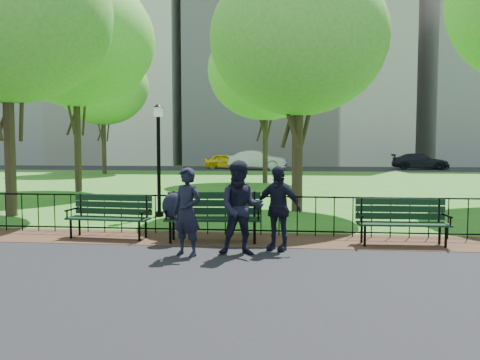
# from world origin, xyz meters

# --- Properties ---
(ground) EXTENTS (120.00, 120.00, 0.00)m
(ground) POSITION_xyz_m (0.00, 0.00, 0.00)
(ground) COLOR #31691B
(asphalt_path) EXTENTS (60.00, 9.20, 0.01)m
(asphalt_path) POSITION_xyz_m (0.00, -3.40, 0.01)
(asphalt_path) COLOR black
(asphalt_path) RESTS_ON ground
(dirt_strip) EXTENTS (60.00, 1.60, 0.01)m
(dirt_strip) POSITION_xyz_m (0.00, 1.50, 0.01)
(dirt_strip) COLOR #352116
(dirt_strip) RESTS_ON ground
(far_street) EXTENTS (70.00, 9.00, 0.01)m
(far_street) POSITION_xyz_m (0.00, 35.00, 0.01)
(far_street) COLOR black
(far_street) RESTS_ON ground
(iron_fence) EXTENTS (24.06, 0.06, 1.00)m
(iron_fence) POSITION_xyz_m (0.00, 2.00, 0.50)
(iron_fence) COLOR black
(iron_fence) RESTS_ON ground
(apartment_west) EXTENTS (22.00, 15.00, 26.00)m
(apartment_west) POSITION_xyz_m (-22.00, 48.00, 13.00)
(apartment_west) COLOR silver
(apartment_west) RESTS_ON ground
(apartment_mid) EXTENTS (24.00, 15.00, 30.00)m
(apartment_mid) POSITION_xyz_m (2.00, 48.00, 15.00)
(apartment_mid) COLOR beige
(apartment_mid) RESTS_ON ground
(park_bench_main) EXTENTS (2.04, 0.76, 1.12)m
(park_bench_main) POSITION_xyz_m (-0.72, 1.12, 0.71)
(park_bench_main) COLOR black
(park_bench_main) RESTS_ON ground
(park_bench_left_a) EXTENTS (1.82, 0.69, 1.01)m
(park_bench_left_a) POSITION_xyz_m (-2.62, 1.40, 0.58)
(park_bench_left_a) COLOR black
(park_bench_left_a) RESTS_ON ground
(park_bench_right_a) EXTENTS (1.79, 0.59, 1.01)m
(park_bench_right_a) POSITION_xyz_m (3.47, 1.31, 0.58)
(park_bench_right_a) COLOR black
(park_bench_right_a) RESTS_ON ground
(lamppost) EXTENTS (0.29, 0.29, 3.19)m
(lamppost) POSITION_xyz_m (-2.45, 4.62, 1.74)
(lamppost) COLOR black
(lamppost) RESTS_ON ground
(tree_near_w) EXTENTS (5.90, 5.90, 8.22)m
(tree_near_w) POSITION_xyz_m (-6.69, 4.29, 5.71)
(tree_near_w) COLOR #2D2116
(tree_near_w) RESTS_ON ground
(tree_near_e) EXTENTS (5.38, 5.38, 7.50)m
(tree_near_e) POSITION_xyz_m (1.47, 6.20, 5.20)
(tree_near_e) COLOR #2D2116
(tree_near_e) RESTS_ON ground
(tree_mid_w) EXTENTS (6.89, 6.89, 9.60)m
(tree_mid_w) POSITION_xyz_m (-8.09, 11.63, 6.67)
(tree_mid_w) COLOR #2D2116
(tree_mid_w) RESTS_ON ground
(tree_far_c) EXTENTS (6.33, 6.33, 8.82)m
(tree_far_c) POSITION_xyz_m (-0.06, 17.56, 6.13)
(tree_far_c) COLOR #2D2116
(tree_far_c) RESTS_ON ground
(tree_far_w) EXTENTS (6.69, 6.69, 9.32)m
(tree_far_w) POSITION_xyz_m (-12.45, 25.41, 6.47)
(tree_far_w) COLOR #2D2116
(tree_far_w) RESTS_ON ground
(person_left) EXTENTS (0.68, 0.58, 1.59)m
(person_left) POSITION_xyz_m (-0.62, -0.08, 0.81)
(person_left) COLOR black
(person_left) RESTS_ON asphalt_path
(person_mid) EXTENTS (0.86, 0.49, 1.71)m
(person_mid) POSITION_xyz_m (0.34, 0.09, 0.87)
(person_mid) COLOR black
(person_mid) RESTS_ON asphalt_path
(person_right) EXTENTS (1.01, 0.74, 1.60)m
(person_right) POSITION_xyz_m (0.99, 0.56, 0.81)
(person_right) COLOR black
(person_right) RESTS_ON asphalt_path
(taxi) EXTENTS (4.14, 2.05, 1.36)m
(taxi) POSITION_xyz_m (-4.47, 34.57, 0.69)
(taxi) COLOR yellow
(taxi) RESTS_ON far_street
(sedan_silver) EXTENTS (5.28, 2.55, 1.67)m
(sedan_silver) POSITION_xyz_m (-1.41, 32.55, 0.85)
(sedan_silver) COLOR #B2B6BB
(sedan_silver) RESTS_ON far_street
(sedan_dark) EXTENTS (5.13, 2.72, 1.42)m
(sedan_dark) POSITION_xyz_m (12.87, 34.54, 0.72)
(sedan_dark) COLOR black
(sedan_dark) RESTS_ON far_street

